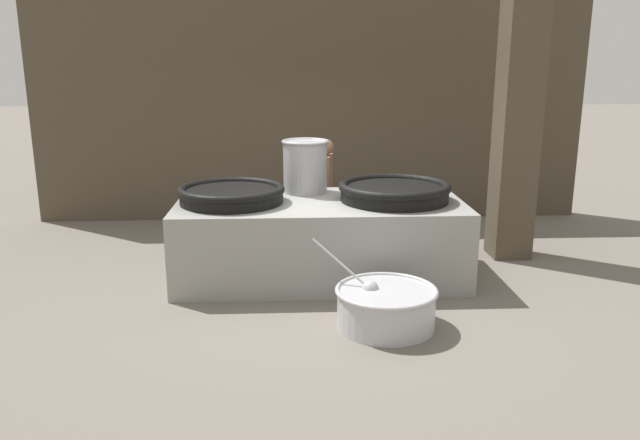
{
  "coord_description": "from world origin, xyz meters",
  "views": [
    {
      "loc": [
        -0.35,
        -7.18,
        2.54
      ],
      "look_at": [
        0.0,
        0.0,
        0.7
      ],
      "focal_mm": 35.0,
      "sensor_mm": 36.0,
      "label": 1
    }
  ],
  "objects_px": {
    "giant_wok_far": "(394,191)",
    "cook": "(325,189)",
    "prep_bowl_vegetables": "(386,305)",
    "stock_pot": "(305,166)",
    "giant_wok_near": "(232,194)"
  },
  "relations": [
    {
      "from": "giant_wok_far",
      "to": "prep_bowl_vegetables",
      "type": "distance_m",
      "value": 1.75
    },
    {
      "from": "giant_wok_far",
      "to": "stock_pot",
      "type": "relative_size",
      "value": 2.01
    },
    {
      "from": "stock_pot",
      "to": "cook",
      "type": "height_order",
      "value": "stock_pot"
    },
    {
      "from": "giant_wok_far",
      "to": "cook",
      "type": "height_order",
      "value": "cook"
    },
    {
      "from": "giant_wok_far",
      "to": "prep_bowl_vegetables",
      "type": "xyz_separation_m",
      "value": [
        -0.31,
        -1.51,
        -0.83
      ]
    },
    {
      "from": "giant_wok_near",
      "to": "stock_pot",
      "type": "height_order",
      "value": "stock_pot"
    },
    {
      "from": "giant_wok_far",
      "to": "cook",
      "type": "relative_size",
      "value": 0.88
    },
    {
      "from": "giant_wok_near",
      "to": "stock_pot",
      "type": "xyz_separation_m",
      "value": [
        0.87,
        0.55,
        0.23
      ]
    },
    {
      "from": "cook",
      "to": "giant_wok_far",
      "type": "bearing_deg",
      "value": 130.29
    },
    {
      "from": "stock_pot",
      "to": "cook",
      "type": "relative_size",
      "value": 0.44
    },
    {
      "from": "cook",
      "to": "prep_bowl_vegetables",
      "type": "relative_size",
      "value": 1.24
    },
    {
      "from": "giant_wok_near",
      "to": "prep_bowl_vegetables",
      "type": "height_order",
      "value": "giant_wok_near"
    },
    {
      "from": "stock_pot",
      "to": "giant_wok_far",
      "type": "bearing_deg",
      "value": -27.13
    },
    {
      "from": "giant_wok_near",
      "to": "stock_pot",
      "type": "bearing_deg",
      "value": 32.2
    },
    {
      "from": "giant_wok_near",
      "to": "cook",
      "type": "xyz_separation_m",
      "value": [
        1.17,
        1.3,
        -0.22
      ]
    }
  ]
}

